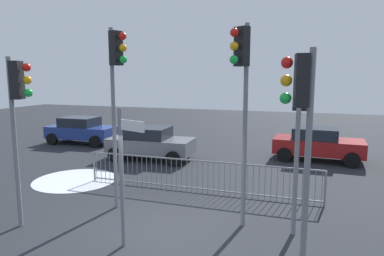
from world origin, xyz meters
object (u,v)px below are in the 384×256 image
(traffic_light_mid_left, at_px, (18,104))
(car_blue_mid, at_px, (82,130))
(car_red_trailing, at_px, (317,143))
(traffic_light_rear_left, at_px, (116,79))
(direction_sign_post, at_px, (123,171))
(traffic_light_foreground_right, at_px, (301,114))
(traffic_light_foreground_left, at_px, (300,113))
(traffic_light_rear_right, at_px, (242,81))
(car_grey_far, at_px, (150,143))

(traffic_light_mid_left, relative_size, car_blue_mid, 1.09)
(car_red_trailing, height_order, car_blue_mid, same)
(traffic_light_rear_left, relative_size, direction_sign_post, 1.63)
(traffic_light_rear_left, height_order, traffic_light_foreground_right, traffic_light_rear_left)
(traffic_light_rear_left, bearing_deg, direction_sign_post, 45.50)
(traffic_light_rear_left, height_order, direction_sign_post, traffic_light_rear_left)
(traffic_light_foreground_left, height_order, traffic_light_rear_right, traffic_light_rear_right)
(traffic_light_foreground_right, height_order, car_grey_far, traffic_light_foreground_right)
(car_red_trailing, bearing_deg, traffic_light_foreground_right, -90.52)
(direction_sign_post, bearing_deg, traffic_light_foreground_right, 18.69)
(traffic_light_foreground_left, height_order, car_grey_far, traffic_light_foreground_left)
(traffic_light_rear_left, bearing_deg, traffic_light_foreground_right, 79.07)
(traffic_light_rear_left, distance_m, car_grey_far, 6.53)
(traffic_light_foreground_left, distance_m, car_grey_far, 8.81)
(direction_sign_post, bearing_deg, traffic_light_mid_left, -162.00)
(traffic_light_rear_right, height_order, car_blue_mid, traffic_light_rear_right)
(traffic_light_rear_left, relative_size, traffic_light_mid_left, 1.20)
(car_red_trailing, xyz_separation_m, car_blue_mid, (-12.39, -0.05, 0.00))
(traffic_light_rear_left, bearing_deg, car_red_trailing, 157.67)
(direction_sign_post, distance_m, car_red_trailing, 10.65)
(traffic_light_foreground_right, bearing_deg, car_red_trailing, -12.58)
(traffic_light_foreground_left, height_order, direction_sign_post, traffic_light_foreground_left)
(traffic_light_foreground_left, bearing_deg, traffic_light_mid_left, -153.26)
(traffic_light_rear_right, bearing_deg, car_grey_far, -14.17)
(traffic_light_foreground_left, bearing_deg, car_grey_far, 150.38)
(direction_sign_post, bearing_deg, traffic_light_foreground_left, 50.42)
(car_grey_far, bearing_deg, car_blue_mid, 155.26)
(traffic_light_rear_left, height_order, car_red_trailing, traffic_light_rear_left)
(traffic_light_rear_left, xyz_separation_m, traffic_light_rear_right, (3.45, -0.13, -0.04))
(car_grey_far, height_order, car_blue_mid, same)
(traffic_light_mid_left, relative_size, direction_sign_post, 1.36)
(traffic_light_rear_right, height_order, car_red_trailing, traffic_light_rear_right)
(traffic_light_rear_left, relative_size, car_red_trailing, 1.30)
(direction_sign_post, bearing_deg, car_grey_far, 132.66)
(traffic_light_rear_right, relative_size, traffic_light_mid_left, 1.18)
(traffic_light_foreground_left, relative_size, traffic_light_rear_right, 0.80)
(car_blue_mid, bearing_deg, traffic_light_foreground_right, -41.59)
(traffic_light_foreground_left, relative_size, car_blue_mid, 1.03)
(traffic_light_rear_right, distance_m, car_grey_far, 8.22)
(traffic_light_rear_right, bearing_deg, traffic_light_foreground_left, -139.05)
(traffic_light_foreground_left, height_order, traffic_light_mid_left, traffic_light_mid_left)
(traffic_light_rear_left, relative_size, traffic_light_rear_right, 1.01)
(traffic_light_foreground_left, relative_size, traffic_light_rear_left, 0.79)
(traffic_light_rear_left, height_order, car_blue_mid, traffic_light_rear_left)
(traffic_light_rear_right, bearing_deg, car_blue_mid, -3.43)
(traffic_light_mid_left, relative_size, car_grey_far, 1.09)
(traffic_light_foreground_left, relative_size, traffic_light_foreground_right, 0.94)
(direction_sign_post, relative_size, car_red_trailing, 0.80)
(traffic_light_rear_left, distance_m, traffic_light_foreground_right, 5.31)
(traffic_light_mid_left, bearing_deg, car_blue_mid, -169.67)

